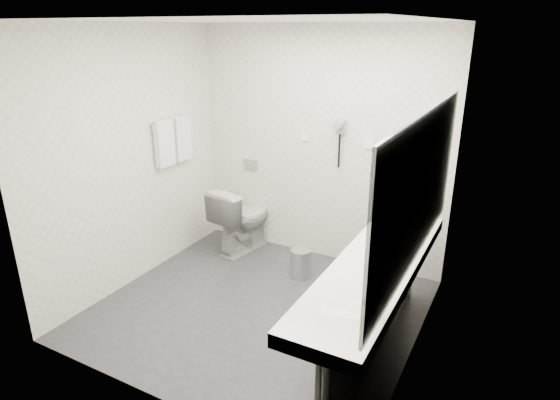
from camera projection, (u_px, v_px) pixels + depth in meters
The scene contains 30 objects.
floor at pixel (258, 308), 4.37m from camera, with size 2.80×2.80×0.00m, color #2D2D33.
ceiling at pixel (253, 20), 3.51m from camera, with size 2.80×2.80×0.00m, color white.
wall_back at pixel (319, 147), 5.01m from camera, with size 2.80×2.80×0.00m, color silver.
wall_front at pixel (146, 237), 2.86m from camera, with size 2.80×2.80×0.00m, color silver.
wall_left at pixel (132, 159), 4.56m from camera, with size 2.60×2.60×0.00m, color silver.
wall_right at pixel (426, 209), 3.32m from camera, with size 2.60×2.60×0.00m, color silver.
vanity_counter at pixel (375, 269), 3.43m from camera, with size 0.55×2.20×0.10m, color white.
vanity_panel at pixel (374, 319), 3.56m from camera, with size 0.03×2.15×0.75m, color gray.
vanity_post_far at pixel (412, 263), 4.41m from camera, with size 0.06×0.06×0.75m, color silver.
mirror at pixel (420, 190), 3.09m from camera, with size 0.02×2.20×1.05m, color #B2BCC6.
basin_near at pixel (343, 309), 2.88m from camera, with size 0.40×0.31×0.05m, color white.
basin_far at pixel (399, 232), 3.95m from camera, with size 0.40×0.31×0.05m, color white.
faucet_near at pixel (375, 304), 2.76m from camera, with size 0.04×0.04×0.15m, color silver.
faucet_far at pixel (424, 227), 3.84m from camera, with size 0.04×0.04×0.15m, color silver.
soap_bottle_a at pixel (396, 253), 3.45m from camera, with size 0.04×0.04×0.10m, color silver.
soap_bottle_b at pixel (393, 245), 3.57m from camera, with size 0.08×0.08×0.10m, color silver.
soap_bottle_c at pixel (388, 254), 3.39m from camera, with size 0.05×0.05×0.14m, color silver.
glass_left at pixel (409, 247), 3.52m from camera, with size 0.06×0.06×0.11m, color silver.
toilet at pixel (242, 218), 5.41m from camera, with size 0.44×0.77×0.78m, color white.
flush_plate at pixel (251, 164), 5.48m from camera, with size 0.18×0.02×0.12m, color #B2B5BA.
pedal_bin at pixel (301, 264), 4.88m from camera, with size 0.21×0.21×0.29m, color #B2B5BA.
bin_lid at pixel (301, 251), 4.83m from camera, with size 0.21×0.21×0.01m, color #B2B5BA.
towel_rail at pixel (171, 120), 4.89m from camera, with size 0.02×0.02×0.62m, color silver.
towel_near at pixel (165, 143), 4.85m from camera, with size 0.07×0.24×0.48m, color white.
towel_far at pixel (182, 138), 5.08m from camera, with size 0.07×0.24×0.48m, color white.
dryer_cradle at pixel (341, 127), 4.79m from camera, with size 0.10×0.04×0.14m, color gray.
dryer_barrel at pixel (338, 125), 4.72m from camera, with size 0.08×0.08×0.14m, color gray.
dryer_cord at pixel (339, 151), 4.87m from camera, with size 0.02×0.02×0.35m, color black.
switch_plate_a at pixel (306, 137), 5.04m from camera, with size 0.09×0.02×0.09m, color white.
switch_plate_b at pixel (369, 144), 4.73m from camera, with size 0.09×0.02×0.09m, color white.
Camera 1 is at (1.96, -3.21, 2.45)m, focal length 30.25 mm.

